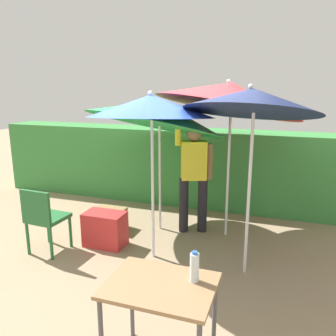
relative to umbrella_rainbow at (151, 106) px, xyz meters
The scene contains 12 objects.
ground_plane 1.92m from the umbrella_rainbow, 37.06° to the left, with size 24.00×24.00×0.00m, color #9E8466.
hedge_row 2.52m from the umbrella_rainbow, 87.78° to the left, with size 8.00×0.70×1.38m, color #38843D.
umbrella_rainbow is the anchor object (origin of this frame).
umbrella_orange 0.94m from the umbrella_rainbow, 105.92° to the left, with size 2.11×2.05×2.29m.
umbrella_yellow 1.15m from the umbrella_rainbow, ahead, with size 1.47×1.48×2.28m.
umbrella_navy 1.25m from the umbrella_rainbow, 52.75° to the left, with size 2.08×2.03×2.50m.
person_vendor 1.39m from the umbrella_rainbow, 73.11° to the left, with size 0.55×0.33×1.88m.
chair_plastic 1.99m from the umbrella_rainbow, 165.08° to the right, with size 0.47×0.47×0.89m.
cooler_box 1.84m from the umbrella_rainbow, behind, with size 0.55×0.34×0.47m, color red.
crate_cardboard 2.09m from the umbrella_rainbow, 146.99° to the left, with size 0.47×0.33×0.32m, color #9E7A4C.
folding_table 2.20m from the umbrella_rainbow, 66.60° to the right, with size 0.80×0.60×0.74m.
bottle_water 2.10m from the umbrella_rainbow, 58.57° to the right, with size 0.07×0.07×0.24m.
Camera 1 is at (1.40, -3.81, 2.15)m, focal length 36.44 mm.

